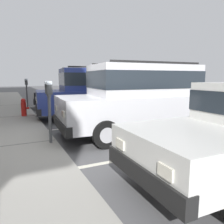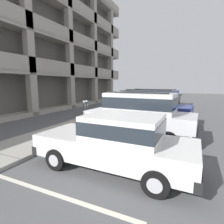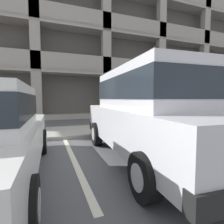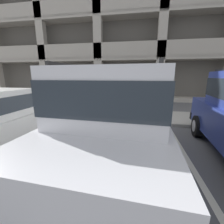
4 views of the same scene
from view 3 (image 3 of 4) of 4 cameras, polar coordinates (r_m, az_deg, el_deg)
name	(u,v)px [view 3 (image 3 of 4)]	position (r m, az deg, el deg)	size (l,w,h in m)	color
ground_plane	(112,139)	(6.16, 0.10, -8.74)	(80.00, 80.00, 0.10)	#565659
sidewalk	(101,130)	(7.35, -3.49, -5.74)	(40.00, 2.20, 0.12)	#9E9B93
parking_stall_lines	(177,143)	(5.77, 20.44, -9.38)	(12.83, 4.80, 0.01)	silver
silver_suv	(151,110)	(3.95, 12.49, 0.51)	(2.21, 4.88, 2.03)	silver
parking_meter_near	(105,103)	(6.28, -2.46, 2.88)	(0.35, 0.12, 1.43)	#595B60
parking_garage	(89,51)	(18.17, -7.48, 19.26)	(32.00, 10.00, 13.25)	#5C5851
fire_hydrant	(188,118)	(8.79, 23.59, -1.78)	(0.30, 0.30, 0.70)	red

